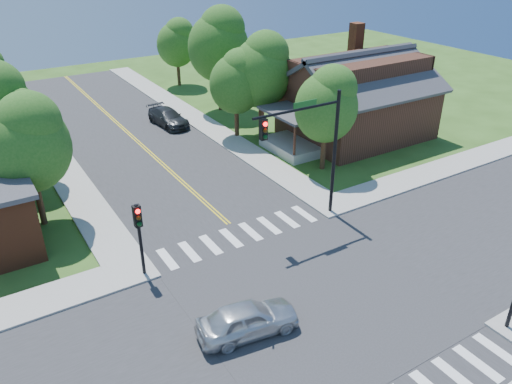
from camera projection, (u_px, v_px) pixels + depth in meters
ground at (312, 300)px, 21.89m from camera, size 100.00×100.00×0.00m
road_ns at (312, 300)px, 21.88m from camera, size 10.00×90.00×0.04m
road_ew at (312, 299)px, 21.88m from camera, size 90.00×10.00×0.04m
intersection_patch at (312, 300)px, 21.89m from camera, size 10.20×10.20×0.06m
sidewalk_ne at (347, 127)px, 41.18m from camera, size 40.00×40.00×0.14m
crosswalk_north at (241, 235)px, 26.54m from camera, size 8.85×2.00×0.01m
centerline at (312, 299)px, 21.87m from camera, size 0.30×90.00×0.01m
signal_mast_ne at (311, 140)px, 25.69m from camera, size 5.30×0.42×7.20m
signal_pole_nw at (139, 227)px, 22.23m from camera, size 0.34×0.42×3.80m
house_ne at (357, 94)px, 38.15m from camera, size 13.05×8.80×7.11m
tree_e_a at (328, 103)px, 31.91m from camera, size 4.18×3.97×7.11m
tree_e_b at (262, 68)px, 37.37m from camera, size 4.75×4.51×8.08m
tree_e_c at (219, 43)px, 42.70m from camera, size 5.33×5.06×9.06m
tree_e_d at (177, 41)px, 50.55m from camera, size 4.04×3.84×6.87m
tree_w_a at (28, 141)px, 25.38m from camera, size 4.41×4.19×7.50m
tree_house at (237, 80)px, 37.28m from camera, size 4.06×3.86×6.90m
tree_bldg at (21, 124)px, 29.87m from camera, size 3.71×3.52×6.30m
car_silver at (248, 320)px, 19.76m from camera, size 2.86×4.61×1.41m
car_dgrey at (168, 118)px, 41.32m from camera, size 2.86×5.06×1.36m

